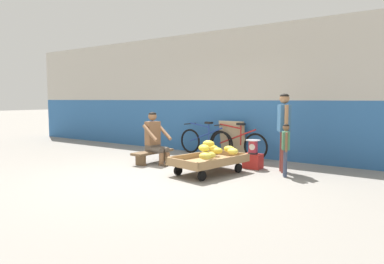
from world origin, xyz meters
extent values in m
plane|color=gray|center=(0.00, 0.00, 0.00)|extent=(80.00, 80.00, 0.00)
cube|color=#2D609E|center=(0.00, 3.18, 0.70)|extent=(16.00, 0.30, 1.40)
cube|color=#B7B2A8|center=(0.00, 3.18, 2.28)|extent=(16.00, 0.30, 1.76)
cube|color=#99754C|center=(0.64, 0.85, 0.23)|extent=(1.11, 1.58, 0.05)
cube|color=#99754C|center=(0.24, 0.93, 0.31)|extent=(0.32, 1.42, 0.10)
cube|color=#99754C|center=(1.03, 0.77, 0.31)|extent=(0.32, 1.42, 0.10)
cube|color=#99754C|center=(0.77, 1.54, 0.31)|extent=(0.83, 0.20, 0.10)
cube|color=#99754C|center=(0.50, 0.16, 0.31)|extent=(0.83, 0.20, 0.10)
cylinder|color=black|center=(0.42, 1.41, 0.09)|extent=(0.08, 0.19, 0.18)
cylinder|color=black|center=(1.04, 1.28, 0.09)|extent=(0.08, 0.19, 0.18)
cylinder|color=black|center=(0.23, 0.42, 0.09)|extent=(0.08, 0.19, 0.18)
cylinder|color=black|center=(0.85, 0.30, 0.09)|extent=(0.08, 0.19, 0.18)
ellipsoid|color=gold|center=(0.43, 1.33, 0.42)|extent=(0.26, 0.21, 0.13)
ellipsoid|color=gold|center=(0.85, 0.40, 0.42)|extent=(0.24, 0.19, 0.13)
ellipsoid|color=yellow|center=(0.84, 0.54, 0.42)|extent=(0.29, 0.26, 0.13)
ellipsoid|color=gold|center=(0.76, 1.42, 0.42)|extent=(0.25, 0.20, 0.13)
ellipsoid|color=yellow|center=(0.97, 1.19, 0.42)|extent=(0.29, 0.26, 0.13)
ellipsoid|color=gold|center=(0.67, 1.09, 0.42)|extent=(0.26, 0.20, 0.13)
ellipsoid|color=yellow|center=(0.49, 1.07, 0.55)|extent=(0.26, 0.21, 0.13)
ellipsoid|color=yellow|center=(0.72, 0.54, 0.54)|extent=(0.30, 0.27, 0.13)
cube|color=brown|center=(-1.02, 1.13, 0.24)|extent=(0.33, 1.11, 0.05)
cube|color=brown|center=(-1.01, 1.51, 0.11)|extent=(0.24, 0.09, 0.22)
cube|color=brown|center=(-1.03, 0.74, 0.11)|extent=(0.24, 0.09, 0.22)
cylinder|color=brown|center=(-0.61, 1.15, 0.14)|extent=(0.10, 0.10, 0.27)
cube|color=#4C3D2D|center=(-0.56, 1.14, 0.02)|extent=(0.23, 0.13, 0.04)
cylinder|color=brown|center=(-0.81, 1.18, 0.32)|extent=(0.42, 0.20, 0.13)
cylinder|color=brown|center=(-0.65, 0.97, 0.14)|extent=(0.10, 0.10, 0.27)
cube|color=#4C3D2D|center=(-0.59, 0.96, 0.02)|extent=(0.23, 0.13, 0.04)
cylinder|color=brown|center=(-0.84, 1.00, 0.32)|extent=(0.42, 0.20, 0.13)
cube|color=brown|center=(-1.02, 1.13, 0.34)|extent=(0.27, 0.31, 0.14)
cube|color=brown|center=(-1.02, 1.13, 0.67)|extent=(0.23, 0.35, 0.52)
cylinder|color=brown|center=(-0.83, 1.30, 0.70)|extent=(0.48, 0.16, 0.36)
cylinder|color=brown|center=(-0.90, 0.90, 0.70)|extent=(0.48, 0.16, 0.36)
sphere|color=brown|center=(-1.02, 1.13, 1.05)|extent=(0.19, 0.19, 0.19)
ellipsoid|color=black|center=(-1.02, 1.13, 1.10)|extent=(0.17, 0.17, 0.09)
cube|color=red|center=(1.09, 1.83, 0.15)|extent=(0.36, 0.28, 0.30)
cylinder|color=#28282D|center=(1.09, 1.83, 0.32)|extent=(0.20, 0.20, 0.03)
cube|color=#C6384C|center=(1.09, 1.83, 0.45)|extent=(0.16, 0.10, 0.24)
cylinder|color=white|center=(1.09, 1.78, 0.45)|extent=(0.13, 0.01, 0.13)
cylinder|color=#B2B5BA|center=(1.09, 1.83, 0.58)|extent=(0.30, 0.30, 0.01)
torus|color=black|center=(-1.17, 2.78, 0.32)|extent=(0.64, 0.10, 0.64)
torus|color=black|center=(-0.15, 2.71, 0.32)|extent=(0.64, 0.10, 0.64)
cylinder|color=#234299|center=(-0.66, 2.74, 0.52)|extent=(1.03, 0.11, 0.43)
cylinder|color=#234299|center=(-0.56, 2.74, 0.56)|extent=(0.04, 0.04, 0.48)
cylinder|color=#234299|center=(-0.86, 2.76, 0.76)|extent=(0.62, 0.08, 0.12)
cube|color=black|center=(-0.56, 2.74, 0.83)|extent=(0.21, 0.11, 0.05)
cylinder|color=black|center=(-1.17, 2.78, 0.78)|extent=(0.06, 0.48, 0.03)
torus|color=black|center=(-0.29, 2.85, 0.32)|extent=(0.64, 0.11, 0.64)
torus|color=black|center=(0.73, 2.75, 0.32)|extent=(0.64, 0.11, 0.64)
cylinder|color=#AD231E|center=(0.22, 2.80, 0.52)|extent=(1.03, 0.14, 0.43)
cylinder|color=#AD231E|center=(0.32, 2.79, 0.56)|extent=(0.04, 0.04, 0.48)
cylinder|color=#AD231E|center=(0.02, 2.82, 0.76)|extent=(0.62, 0.10, 0.12)
cube|color=black|center=(0.32, 2.79, 0.83)|extent=(0.21, 0.12, 0.05)
cylinder|color=black|center=(-0.29, 2.85, 0.78)|extent=(0.08, 0.48, 0.03)
cube|color=#C6B289|center=(0.00, 2.97, 0.44)|extent=(0.70, 0.19, 0.89)
cylinder|color=brown|center=(1.78, 1.76, 0.40)|extent=(0.10, 0.10, 0.80)
cylinder|color=brown|center=(1.69, 1.89, 0.40)|extent=(0.10, 0.10, 0.80)
cube|color=#386693|center=(1.73, 1.82, 1.06)|extent=(0.34, 0.38, 0.52)
cylinder|color=#9E704C|center=(1.85, 1.65, 1.04)|extent=(0.07, 0.07, 0.56)
cylinder|color=#9E704C|center=(1.62, 2.00, 1.04)|extent=(0.07, 0.07, 0.56)
sphere|color=#9E704C|center=(1.73, 1.82, 1.44)|extent=(0.19, 0.19, 0.19)
ellipsoid|color=black|center=(1.73, 1.82, 1.49)|extent=(0.17, 0.17, 0.09)
cylinder|color=#38425B|center=(1.94, 1.40, 0.25)|extent=(0.06, 0.06, 0.50)
cylinder|color=#38425B|center=(1.89, 1.50, 0.25)|extent=(0.06, 0.06, 0.50)
cube|color=#427A56|center=(1.91, 1.45, 0.67)|extent=(0.20, 0.24, 0.33)
cylinder|color=brown|center=(1.97, 1.33, 0.66)|extent=(0.05, 0.05, 0.35)
cylinder|color=brown|center=(1.86, 1.57, 0.66)|extent=(0.05, 0.05, 0.35)
sphere|color=brown|center=(1.91, 1.45, 0.91)|extent=(0.12, 0.12, 0.12)
ellipsoid|color=black|center=(1.91, 1.45, 0.95)|extent=(0.11, 0.11, 0.05)
camera|label=1|loc=(4.13, -4.69, 1.43)|focal=32.51mm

